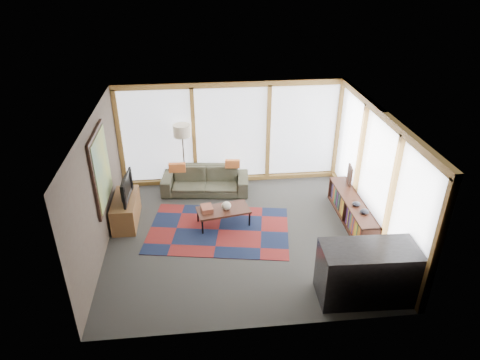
{
  "coord_description": "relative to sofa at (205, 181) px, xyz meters",
  "views": [
    {
      "loc": [
        -0.81,
        -7.29,
        5.27
      ],
      "look_at": [
        0.0,
        0.4,
        1.1
      ],
      "focal_mm": 32.0,
      "sensor_mm": 36.0,
      "label": 1
    }
  ],
  "objects": [
    {
      "name": "book_stack",
      "position": [
        -0.01,
        -1.47,
        0.11
      ],
      "size": [
        0.28,
        0.33,
        0.1
      ],
      "primitive_type": "cube",
      "rotation": [
        0.0,
        0.0,
        0.16
      ],
      "color": "brown",
      "rests_on": "coffee_table"
    },
    {
      "name": "rug",
      "position": [
        0.22,
        -1.69,
        -0.3
      ],
      "size": [
        3.23,
        2.37,
        0.01
      ],
      "primitive_type": "cube",
      "rotation": [
        0.0,
        0.0,
        -0.17
      ],
      "color": "maroon",
      "rests_on": "ground"
    },
    {
      "name": "bookshelf",
      "position": [
        3.12,
        -1.67,
        -0.03
      ],
      "size": [
        0.4,
        2.18,
        0.55
      ],
      "primitive_type": null,
      "color": "black",
      "rests_on": "ground"
    },
    {
      "name": "tv_console",
      "position": [
        -1.76,
        -1.16,
        -0.01
      ],
      "size": [
        0.49,
        1.18,
        0.59
      ],
      "primitive_type": "cube",
      "color": "brown",
      "rests_on": "ground"
    },
    {
      "name": "pillow_left",
      "position": [
        -0.66,
        -0.05,
        0.41
      ],
      "size": [
        0.4,
        0.13,
        0.22
      ],
      "primitive_type": "cube",
      "rotation": [
        0.0,
        0.0,
        -0.04
      ],
      "color": "orange",
      "rests_on": "sofa"
    },
    {
      "name": "television",
      "position": [
        -1.75,
        -1.16,
        0.55
      ],
      "size": [
        0.16,
        0.93,
        0.53
      ],
      "primitive_type": "imported",
      "rotation": [
        0.0,
        0.0,
        1.52
      ],
      "color": "black",
      "rests_on": "tv_console"
    },
    {
      "name": "shelf_picture",
      "position": [
        3.27,
        -0.93,
        0.46
      ],
      "size": [
        0.09,
        0.34,
        0.44
      ],
      "primitive_type": "cube",
      "rotation": [
        0.0,
        0.0,
        -0.15
      ],
      "color": "black",
      "rests_on": "bookshelf"
    },
    {
      "name": "pillow_right",
      "position": [
        0.67,
        0.04,
        0.4
      ],
      "size": [
        0.37,
        0.15,
        0.2
      ],
      "primitive_type": "cube",
      "rotation": [
        0.0,
        0.0,
        -0.11
      ],
      "color": "orange",
      "rests_on": "sofa"
    },
    {
      "name": "vase",
      "position": [
        0.4,
        -1.46,
        0.15
      ],
      "size": [
        0.24,
        0.24,
        0.18
      ],
      "primitive_type": "ellipsoid",
      "rotation": [
        0.0,
        0.0,
        -0.17
      ],
      "color": "beige",
      "rests_on": "coffee_table"
    },
    {
      "name": "bowl_a",
      "position": [
        3.17,
        -2.19,
        0.29
      ],
      "size": [
        0.19,
        0.19,
        0.09
      ],
      "primitive_type": "ellipsoid",
      "rotation": [
        0.0,
        0.0,
        -0.07
      ],
      "color": "black",
      "rests_on": "bookshelf"
    },
    {
      "name": "bowl_b",
      "position": [
        3.1,
        -1.89,
        0.28
      ],
      "size": [
        0.19,
        0.19,
        0.09
      ],
      "primitive_type": "ellipsoid",
      "rotation": [
        0.0,
        0.0,
        0.08
      ],
      "color": "black",
      "rests_on": "bookshelf"
    },
    {
      "name": "coffee_table",
      "position": [
        0.34,
        -1.46,
        -0.12
      ],
      "size": [
        1.19,
        0.75,
        0.37
      ],
      "primitive_type": null,
      "rotation": [
        0.0,
        0.0,
        0.19
      ],
      "color": "black",
      "rests_on": "ground"
    },
    {
      "name": "sofa",
      "position": [
        0.0,
        0.0,
        0.0
      ],
      "size": [
        2.17,
        1.05,
        0.61
      ],
      "primitive_type": "imported",
      "rotation": [
        0.0,
        0.0,
        -0.11
      ],
      "color": "#333424",
      "rests_on": "ground"
    },
    {
      "name": "room_envelope",
      "position": [
        1.19,
        -1.36,
        1.24
      ],
      "size": [
        5.52,
        5.02,
        2.62
      ],
      "color": "#443730",
      "rests_on": "ground"
    },
    {
      "name": "bar_counter",
      "position": [
        2.58,
        -3.91,
        0.2
      ],
      "size": [
        1.62,
        0.8,
        1.01
      ],
      "primitive_type": "cube",
      "rotation": [
        0.0,
        0.0,
        -0.03
      ],
      "color": "black",
      "rests_on": "ground"
    },
    {
      "name": "floor_lamp",
      "position": [
        -0.5,
        0.29,
        0.53
      ],
      "size": [
        0.42,
        0.42,
        1.67
      ],
      "primitive_type": null,
      "color": "black",
      "rests_on": "ground"
    },
    {
      "name": "ground",
      "position": [
        0.69,
        -1.93,
        -0.3
      ],
      "size": [
        5.5,
        5.5,
        0.0
      ],
      "primitive_type": "plane",
      "color": "#2D2D2B",
      "rests_on": "ground"
    }
  ]
}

